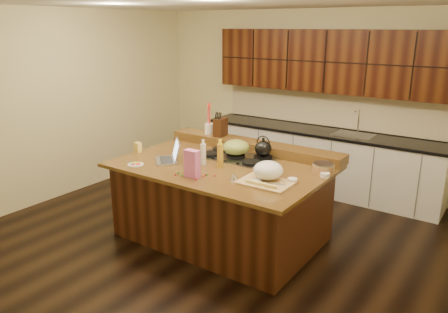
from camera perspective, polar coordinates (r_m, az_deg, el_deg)
The scene contains 32 objects.
room at distance 4.91m, azimuth -0.33°, elevation 3.77°, with size 5.52×5.02×2.72m.
island at distance 5.19m, azimuth -0.32°, elevation -5.81°, with size 2.40×1.60×0.92m.
back_ledge at distance 5.57m, azimuth 3.83°, elevation 1.39°, with size 2.40×0.30×0.12m, color black.
cooktop at distance 5.26m, azimuth 1.56°, elevation -0.03°, with size 0.92×0.52×0.05m.
back_counter at distance 6.77m, azimuth 12.74°, elevation 3.81°, with size 3.70×0.66×2.40m.
kettle at distance 5.18m, azimuth 5.13°, elevation 1.05°, with size 0.20×0.20×0.18m, color black.
green_bowl at distance 5.23m, azimuth 1.57°, elevation 1.22°, with size 0.32×0.32×0.18m, color olive.
laptop at distance 5.17m, azimuth -6.95°, elevation 0.13°, with size 0.45×0.44×0.25m.
oil_bottle at distance 4.89m, azimuth -0.50°, elevation 0.12°, with size 0.07×0.07×0.27m, color gold.
vinegar_bottle at distance 4.97m, azimuth -2.73°, elevation 0.26°, with size 0.06×0.06×0.25m, color silver.
wooden_tray at distance 4.46m, azimuth 5.70°, elevation -2.17°, with size 0.53×0.43×0.21m.
ramekin_a at distance 4.41m, azimuth 4.36°, elevation -3.32°, with size 0.10×0.10×0.04m, color white.
ramekin_b at distance 4.49m, azimuth 8.93°, elevation -3.13°, with size 0.10×0.10×0.04m, color white.
ramekin_c at distance 4.72m, azimuth 13.05°, elevation -2.36°, with size 0.10×0.10×0.04m, color white.
strainer_bowl at distance 4.85m, azimuth 12.83°, elevation -1.58°, with size 0.24×0.24×0.09m, color #996B3F.
kitchen_timer at distance 4.54m, azimuth 1.28°, elevation -2.55°, with size 0.08×0.08×0.07m, color silver.
pink_bag at distance 4.57m, azimuth -4.20°, elevation -0.95°, with size 0.16×0.08×0.30m, color #D765B0.
candy_plate at distance 5.10m, azimuth -11.48°, elevation -1.03°, with size 0.18×0.18×0.01m, color white.
package_box at distance 5.59m, azimuth -11.19°, elevation 1.18°, with size 0.09×0.06×0.13m, color #F7D157.
utensil_crock at distance 5.92m, azimuth -1.96°, elevation 3.63°, with size 0.12×0.12×0.14m, color white.
knife_block at distance 5.80m, azimuth -0.46°, elevation 3.86°, with size 0.12×0.20×0.24m, color black.
gumdrop_0 at distance 4.66m, azimuth -2.42°, elevation -2.36°, with size 0.02×0.02×0.02m, color red.
gumdrop_1 at distance 4.73m, azimuth -6.00°, elevation -2.14°, with size 0.02×0.02×0.02m, color #198C26.
gumdrop_2 at distance 4.61m, azimuth -2.74°, elevation -2.58°, with size 0.02×0.02×0.02m, color red.
gumdrop_3 at distance 4.75m, azimuth -4.43°, elevation -2.03°, with size 0.02×0.02×0.02m, color #198C26.
gumdrop_4 at distance 4.68m, azimuth -6.33°, elevation -2.36°, with size 0.02×0.02×0.02m, color red.
gumdrop_5 at distance 4.66m, azimuth -5.53°, elevation -2.43°, with size 0.02×0.02×0.02m, color #198C26.
gumdrop_6 at distance 4.63m, azimuth -1.23°, elevation -2.50°, with size 0.02×0.02×0.02m, color red.
gumdrop_7 at distance 4.80m, azimuth -5.22°, elevation -1.85°, with size 0.02×0.02×0.02m, color #198C26.
gumdrop_8 at distance 4.52m, azimuth -3.63°, elevation -3.00°, with size 0.02×0.02×0.02m, color red.
gumdrop_9 at distance 4.66m, azimuth -2.28°, elevation -2.36°, with size 0.02×0.02×0.02m, color #198C26.
gumdrop_10 at distance 4.75m, azimuth -3.23°, elevation -2.00°, with size 0.02×0.02×0.02m, color red.
Camera 1 is at (2.76, -3.91, 2.46)m, focal length 35.00 mm.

